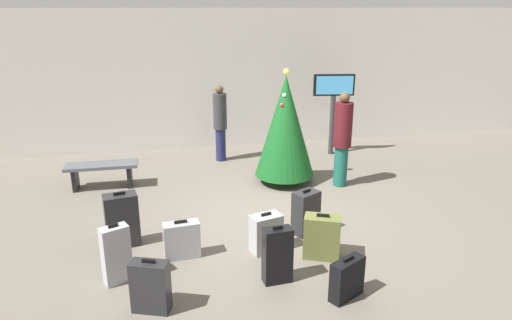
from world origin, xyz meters
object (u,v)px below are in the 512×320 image
suitcase_7 (306,212)px  suitcase_8 (122,220)px  suitcase_0 (116,255)px  suitcase_1 (277,255)px  traveller_0 (220,121)px  traveller_1 (342,138)px  suitcase_5 (182,240)px  suitcase_6 (322,237)px  waiting_bench (102,170)px  flight_info_kiosk (333,99)px  suitcase_4 (150,287)px  holiday_tree (285,126)px  suitcase_3 (347,279)px  suitcase_2 (266,233)px

suitcase_7 → suitcase_8: bearing=176.7°
suitcase_0 → suitcase_1: size_ratio=1.04×
suitcase_1 → suitcase_7: suitcase_1 is taller
traveller_0 → traveller_1: traveller_1 is taller
suitcase_5 → suitcase_6: (1.89, -0.38, 0.05)m
suitcase_0 → traveller_0: bearing=67.5°
waiting_bench → flight_info_kiosk: bearing=13.1°
waiting_bench → suitcase_1: suitcase_1 is taller
flight_info_kiosk → suitcase_0: 6.48m
suitcase_6 → waiting_bench: bearing=134.4°
traveller_0 → traveller_1: 2.88m
traveller_0 → suitcase_4: 5.51m
suitcase_8 → holiday_tree: bearing=34.3°
suitcase_3 → suitcase_4: suitcase_4 is taller
holiday_tree → suitcase_7: 2.33m
suitcase_1 → suitcase_6: size_ratio=1.19×
suitcase_4 → suitcase_8: bearing=104.1°
suitcase_0 → suitcase_5: size_ratio=1.43×
holiday_tree → flight_info_kiosk: 2.23m
suitcase_2 → suitcase_8: 2.08m
suitcase_2 → suitcase_5: size_ratio=1.06×
suitcase_4 → traveller_0: bearing=74.3°
suitcase_7 → waiting_bench: bearing=141.6°
flight_info_kiosk → traveller_0: flight_info_kiosk is taller
suitcase_2 → flight_info_kiosk: bearing=59.0°
waiting_bench → suitcase_3: 5.36m
traveller_0 → holiday_tree: bearing=-57.0°
traveller_0 → suitcase_5: size_ratio=3.04×
suitcase_2 → suitcase_0: bearing=-169.1°
suitcase_4 → suitcase_5: size_ratio=1.18×
suitcase_8 → suitcase_7: bearing=-3.3°
suitcase_2 → suitcase_6: size_ratio=0.91×
waiting_bench → suitcase_2: bearing=-49.9°
traveller_1 → suitcase_0: 4.78m
suitcase_5 → suitcase_8: (-0.82, 0.52, 0.14)m
waiting_bench → traveller_1: traveller_1 is taller
traveller_0 → suitcase_4: size_ratio=2.58×
suitcase_3 → suitcase_8: bearing=145.3°
suitcase_1 → suitcase_4: (-1.55, -0.29, -0.06)m
suitcase_1 → suitcase_3: bearing=-34.6°
waiting_bench → suitcase_6: bearing=-45.6°
suitcase_0 → suitcase_2: suitcase_0 is taller
waiting_bench → suitcase_4: bearing=-76.9°
suitcase_7 → suitcase_6: bearing=-90.0°
suitcase_2 → suitcase_7: 0.84m
suitcase_5 → suitcase_8: size_ratio=0.67×
traveller_1 → suitcase_3: traveller_1 is taller
flight_info_kiosk → suitcase_7: (-1.80, -3.75, -0.98)m
traveller_0 → suitcase_4: traveller_0 is taller
traveller_1 → suitcase_5: bearing=-145.8°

